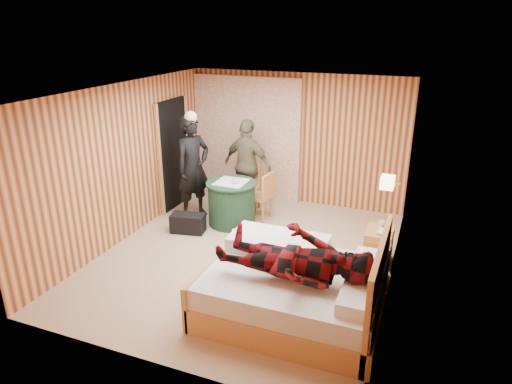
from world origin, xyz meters
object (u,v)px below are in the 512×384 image
at_px(chair_far, 247,182).
at_px(duffel_bag, 188,223).
at_px(wall_lamp, 388,182).
at_px(nightstand, 378,246).
at_px(woman_standing, 193,168).
at_px(bed, 297,289).
at_px(man_at_table, 248,165).
at_px(round_table, 232,203).
at_px(man_on_bed, 295,248).
at_px(chair_near, 263,193).

xyz_separation_m(chair_far, duffel_bag, (-0.55, -1.29, -0.38)).
distance_m(wall_lamp, nightstand, 1.04).
bearing_deg(chair_far, woman_standing, -141.15).
relative_size(bed, chair_far, 2.28).
bearing_deg(nightstand, man_at_table, 154.78).
height_order(round_table, man_on_bed, man_on_bed).
bearing_deg(chair_near, wall_lamp, 75.29).
relative_size(wall_lamp, man_on_bed, 0.15).
bearing_deg(wall_lamp, bed, -117.39).
bearing_deg(round_table, chair_far, 90.10).
bearing_deg(man_at_table, wall_lamp, 165.63).
xyz_separation_m(duffel_bag, man_on_bed, (2.41, -1.76, 0.85)).
xyz_separation_m(round_table, chair_far, (-0.00, 0.70, 0.15)).
xyz_separation_m(nightstand, chair_near, (-2.14, 0.85, 0.24)).
height_order(woman_standing, man_on_bed, man_on_bed).
height_order(wall_lamp, duffel_bag, wall_lamp).
relative_size(wall_lamp, chair_far, 0.28).
distance_m(bed, chair_near, 2.85).
bearing_deg(nightstand, chair_near, 158.38).
bearing_deg(nightstand, man_on_bed, -111.26).
bearing_deg(chair_near, chair_far, -117.59).
relative_size(wall_lamp, chair_near, 0.30).
height_order(nightstand, man_on_bed, man_on_bed).
height_order(duffel_bag, woman_standing, woman_standing).
bearing_deg(man_at_table, nightstand, 166.97).
bearing_deg(man_at_table, man_on_bed, 133.13).
bearing_deg(round_table, duffel_bag, -132.93).
xyz_separation_m(nightstand, man_on_bed, (-0.73, -1.88, 0.74)).
bearing_deg(bed, wall_lamp, 62.61).
bearing_deg(man_at_table, duffel_bag, 79.67).
bearing_deg(woman_standing, bed, -105.52).
bearing_deg(chair_near, woman_standing, -67.16).
xyz_separation_m(round_table, woman_standing, (-0.77, 0.06, 0.54)).
relative_size(nightstand, chair_far, 0.58).
xyz_separation_m(nightstand, woman_standing, (-3.35, 0.54, 0.66)).
xyz_separation_m(bed, chair_far, (-1.83, 2.82, 0.21)).
relative_size(chair_near, duffel_bag, 1.57).
bearing_deg(man_at_table, round_table, 102.19).
bearing_deg(bed, man_on_bed, -82.58).
height_order(chair_far, man_at_table, man_at_table).
distance_m(nightstand, chair_far, 2.85).
xyz_separation_m(wall_lamp, man_at_table, (-2.63, 1.31, -0.44)).
xyz_separation_m(chair_far, man_at_table, (0.00, 0.04, 0.32)).
bearing_deg(woman_standing, man_on_bed, -108.03).
bearing_deg(wall_lamp, woman_standing, 169.38).
bearing_deg(duffel_bag, round_table, 36.33).
xyz_separation_m(woman_standing, man_on_bed, (2.62, -2.42, 0.08)).
height_order(chair_far, chair_near, chair_far).
relative_size(round_table, chair_near, 1.00).
bearing_deg(round_table, chair_near, 39.27).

